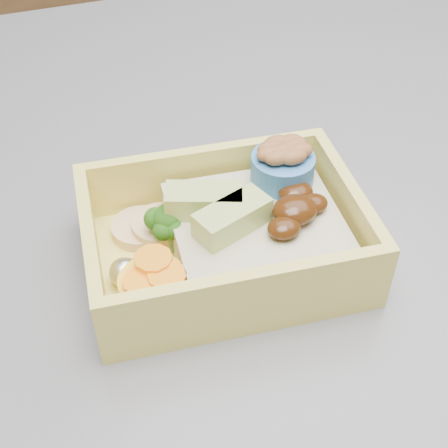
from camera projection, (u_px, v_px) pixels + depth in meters
name	position (u px, v px, depth m)	size (l,w,h in m)	color
bento_box	(232.00, 233.00, 0.40)	(0.18, 0.14, 0.06)	#E5D45E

